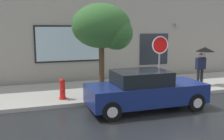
# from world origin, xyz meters

# --- Properties ---
(ground_plane) EXTENTS (60.00, 60.00, 0.00)m
(ground_plane) POSITION_xyz_m (0.00, 0.00, 0.00)
(ground_plane) COLOR black
(sidewalk) EXTENTS (20.00, 4.00, 0.15)m
(sidewalk) POSITION_xyz_m (0.00, 3.00, 0.07)
(sidewalk) COLOR #A3A099
(sidewalk) RESTS_ON ground
(building_facade) EXTENTS (20.00, 0.67, 7.00)m
(building_facade) POSITION_xyz_m (-0.03, 5.50, 3.48)
(building_facade) COLOR #9E998E
(building_facade) RESTS_ON ground
(parked_car) EXTENTS (4.28, 1.82, 1.44)m
(parked_car) POSITION_xyz_m (-1.20, -0.05, 0.70)
(parked_car) COLOR navy
(parked_car) RESTS_ON ground
(fire_hydrant) EXTENTS (0.30, 0.44, 0.83)m
(fire_hydrant) POSITION_xyz_m (-3.92, 1.74, 0.56)
(fire_hydrant) COLOR red
(fire_hydrant) RESTS_ON sidewalk
(pedestrian_with_umbrella) EXTENTS (0.91, 0.91, 1.87)m
(pedestrian_with_umbrella) POSITION_xyz_m (2.95, 2.13, 1.61)
(pedestrian_with_umbrella) COLOR black
(pedestrian_with_umbrella) RESTS_ON sidewalk
(street_tree) EXTENTS (2.42, 2.06, 3.78)m
(street_tree) POSITION_xyz_m (-2.14, 1.85, 2.95)
(street_tree) COLOR #4C3823
(street_tree) RESTS_ON sidewalk
(stop_sign) EXTENTS (0.76, 0.10, 2.45)m
(stop_sign) POSITION_xyz_m (0.25, 1.54, 1.88)
(stop_sign) COLOR gray
(stop_sign) RESTS_ON sidewalk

